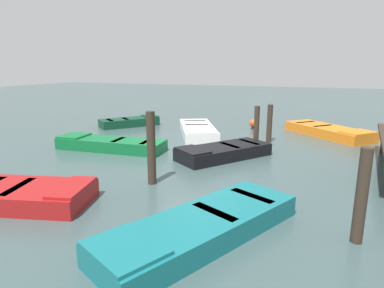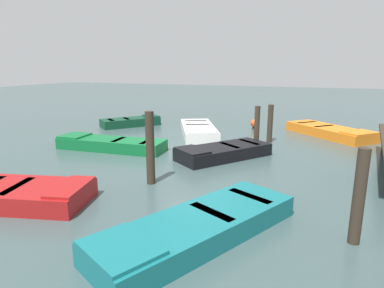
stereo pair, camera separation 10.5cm
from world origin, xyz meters
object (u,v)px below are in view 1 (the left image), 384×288
marker_buoy (253,123)px  mooring_piling_mid_left (361,196)px  rowboat_dark_green (130,122)px  mooring_piling_center (256,126)px  mooring_piling_mid_right (269,124)px  rowboat_black (223,151)px  rowboat_white (198,130)px  rowboat_red (29,195)px  mooring_piling_far_right (151,148)px  rowboat_green (110,144)px  rowboat_teal (201,227)px  rowboat_orange (328,131)px

marker_buoy → mooring_piling_mid_left: bearing=20.7°
rowboat_dark_green → mooring_piling_center: size_ratio=1.91×
mooring_piling_mid_right → marker_buoy: mooring_piling_mid_right is taller
rowboat_black → mooring_piling_mid_left: mooring_piling_mid_left is taller
rowboat_white → rowboat_black: 3.85m
rowboat_red → mooring_piling_far_right: size_ratio=1.57×
rowboat_white → marker_buoy: marker_buoy is taller
rowboat_green → mooring_piling_mid_right: mooring_piling_mid_right is taller
rowboat_dark_green → rowboat_teal: bearing=-104.0°
rowboat_teal → rowboat_green: (-4.72, -5.17, 0.00)m
rowboat_black → rowboat_dark_green: bearing=-87.7°
mooring_piling_mid_left → mooring_piling_far_right: (-1.30, -4.64, 0.10)m
rowboat_red → marker_buoy: size_ratio=6.13×
rowboat_black → mooring_piling_center: size_ratio=2.16×
rowboat_green → rowboat_orange: bearing=-148.0°
mooring_piling_center → rowboat_dark_green: bearing=-106.4°
rowboat_red → mooring_piling_far_right: bearing=33.2°
rowboat_teal → rowboat_orange: (-10.18, 2.21, 0.00)m
mooring_piling_far_right → rowboat_dark_green: bearing=-144.6°
rowboat_white → rowboat_black: size_ratio=1.23×
rowboat_red → mooring_piling_mid_right: (-8.03, 4.00, 0.53)m
rowboat_teal → rowboat_black: 5.27m
rowboat_green → rowboat_orange: (-5.46, 7.39, 0.00)m
rowboat_white → rowboat_green: same height
mooring_piling_far_right → rowboat_orange: bearing=151.7°
rowboat_white → rowboat_orange: (-1.79, 5.37, -0.00)m
rowboat_black → rowboat_teal: bearing=47.6°
rowboat_red → rowboat_green: 4.83m
rowboat_teal → rowboat_green: size_ratio=1.03×
rowboat_green → rowboat_dark_green: same height
rowboat_orange → marker_buoy: size_ratio=7.82×
rowboat_teal → mooring_piling_center: size_ratio=2.74×
rowboat_green → rowboat_red: bearing=99.4°
rowboat_green → rowboat_orange: same height
rowboat_teal → mooring_piling_center: mooring_piling_center is taller
rowboat_teal → rowboat_black: bearing=-142.3°
rowboat_black → mooring_piling_center: 2.20m
rowboat_white → mooring_piling_mid_right: mooring_piling_mid_right is taller
mooring_piling_mid_left → mooring_piling_far_right: bearing=-105.7°
mooring_piling_mid_left → rowboat_dark_green: bearing=-130.8°
rowboat_green → mooring_piling_mid_right: 6.16m
rowboat_teal → rowboat_dark_green: same height
rowboat_red → mooring_piling_mid_left: bearing=-7.6°
rowboat_orange → mooring_piling_mid_left: mooring_piling_mid_left is taller
rowboat_white → rowboat_orange: bearing=82.0°
rowboat_teal → rowboat_green: bearing=-106.4°
rowboat_teal → mooring_piling_far_right: bearing=-109.6°
rowboat_black → rowboat_dark_green: same height
rowboat_dark_green → rowboat_orange: 9.36m
mooring_piling_center → rowboat_black: bearing=-19.2°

